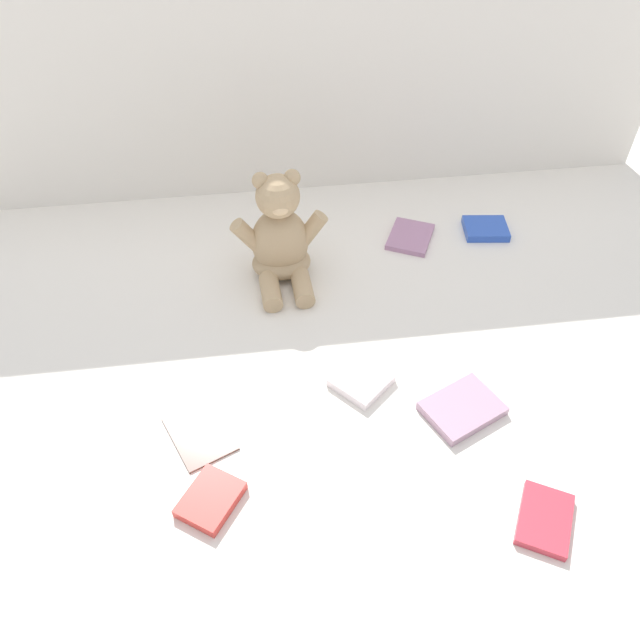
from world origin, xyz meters
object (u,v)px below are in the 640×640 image
at_px(book_case_3, 211,499).
at_px(book_case_1, 486,229).
at_px(book_case_2, 361,380).
at_px(book_case_5, 410,237).
at_px(book_case_0, 462,408).
at_px(book_case_4, 200,433).
at_px(book_case_6, 545,519).
at_px(teddy_bear, 280,240).

bearing_deg(book_case_3, book_case_1, 78.54).
bearing_deg(book_case_2, book_case_5, -156.46).
xyz_separation_m(book_case_0, book_case_3, (-0.44, -0.12, 0.00)).
height_order(book_case_3, book_case_4, book_case_3).
bearing_deg(book_case_6, book_case_3, -161.85).
relative_size(teddy_bear, book_case_1, 2.49).
height_order(book_case_0, book_case_4, book_case_0).
distance_m(book_case_1, book_case_5, 0.18).
height_order(book_case_2, book_case_4, book_case_2).
distance_m(book_case_3, book_case_6, 0.52).
xyz_separation_m(teddy_bear, book_case_4, (-0.18, -0.40, -0.09)).
xyz_separation_m(teddy_bear, book_case_6, (0.35, -0.64, -0.08)).
xyz_separation_m(book_case_3, book_case_5, (0.47, 0.62, -0.00)).
relative_size(book_case_4, book_case_6, 1.16).
bearing_deg(book_case_2, book_case_3, -4.90).
bearing_deg(book_case_5, book_case_0, -66.66).
bearing_deg(book_case_1, book_case_2, 145.19).
relative_size(teddy_bear, book_case_3, 2.58).
bearing_deg(book_case_4, book_case_2, 170.66).
height_order(book_case_1, book_case_6, book_case_1).
xyz_separation_m(book_case_1, book_case_4, (-0.67, -0.49, -0.00)).
relative_size(teddy_bear, book_case_0, 1.90).
bearing_deg(book_case_1, book_case_4, 133.37).
bearing_deg(book_case_1, book_case_3, 140.86).
bearing_deg(book_case_6, book_case_4, -174.51).
bearing_deg(book_case_0, book_case_4, -115.96).
distance_m(teddy_bear, book_case_2, 0.36).
distance_m(book_case_4, book_case_5, 0.69).
bearing_deg(book_case_0, book_case_6, -8.10).
relative_size(book_case_1, book_case_6, 0.91).
bearing_deg(teddy_bear, book_case_0, -58.16).
distance_m(teddy_bear, book_case_3, 0.57).
bearing_deg(book_case_2, teddy_bear, -112.18).
bearing_deg(book_case_0, book_case_2, -142.00).
height_order(book_case_1, book_case_3, same).
bearing_deg(book_case_5, teddy_bear, -138.87).
bearing_deg(book_case_5, book_case_1, 26.99).
xyz_separation_m(book_case_1, book_case_5, (-0.18, -0.00, -0.00)).
bearing_deg(book_case_4, book_case_5, -158.50).
bearing_deg(book_case_4, book_case_0, 154.99).
xyz_separation_m(book_case_2, book_case_5, (0.19, 0.41, -0.00)).
height_order(book_case_0, book_case_2, same).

